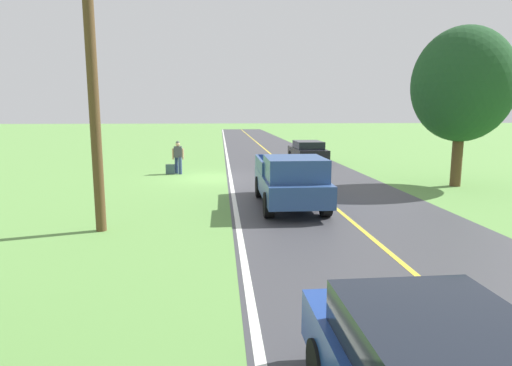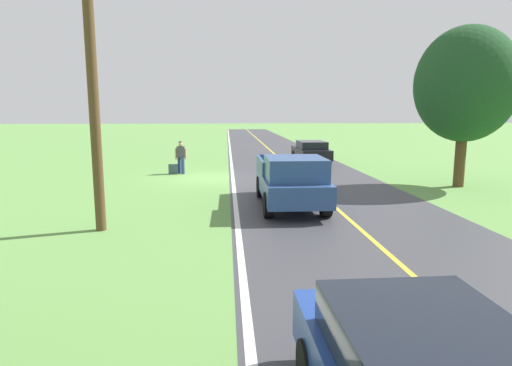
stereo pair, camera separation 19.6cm
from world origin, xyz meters
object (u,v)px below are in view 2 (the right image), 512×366
at_px(hitchhiker_walking, 181,155).
at_px(utility_pole_roadside, 94,99).
at_px(pickup_truck_passing, 291,180).
at_px(suitcase_carried, 173,169).
at_px(tree_far_side_near, 466,85).
at_px(sedan_near_oncoming, 311,151).

relative_size(hitchhiker_walking, utility_pole_roadside, 0.24).
height_order(pickup_truck_passing, utility_pole_roadside, utility_pole_roadside).
xyz_separation_m(hitchhiker_walking, suitcase_carried, (0.42, 0.07, -0.72)).
distance_m(tree_far_side_near, sedan_near_oncoming, 11.01).
height_order(tree_far_side_near, sedan_near_oncoming, tree_far_side_near).
xyz_separation_m(suitcase_carried, utility_pole_roadside, (0.67, 10.99, 3.33)).
relative_size(suitcase_carried, sedan_near_oncoming, 0.12).
relative_size(hitchhiker_walking, pickup_truck_passing, 0.32).
relative_size(pickup_truck_passing, utility_pole_roadside, 0.75).
distance_m(pickup_truck_passing, utility_pole_roadside, 6.77).
height_order(pickup_truck_passing, sedan_near_oncoming, pickup_truck_passing).
bearing_deg(suitcase_carried, hitchhiker_walking, 100.86).
height_order(suitcase_carried, tree_far_side_near, tree_far_side_near).
bearing_deg(tree_far_side_near, utility_pole_roadside, 24.32).
bearing_deg(utility_pole_roadside, sedan_near_oncoming, -120.04).
bearing_deg(tree_far_side_near, pickup_truck_passing, 24.54).
relative_size(tree_far_side_near, sedan_near_oncoming, 1.55).
distance_m(hitchhiker_walking, pickup_truck_passing, 9.68).
xyz_separation_m(suitcase_carried, sedan_near_oncoming, (-8.24, -4.43, 0.50)).
relative_size(hitchhiker_walking, suitcase_carried, 3.40).
height_order(suitcase_carried, utility_pole_roadside, utility_pole_roadside).
height_order(suitcase_carried, sedan_near_oncoming, sedan_near_oncoming).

